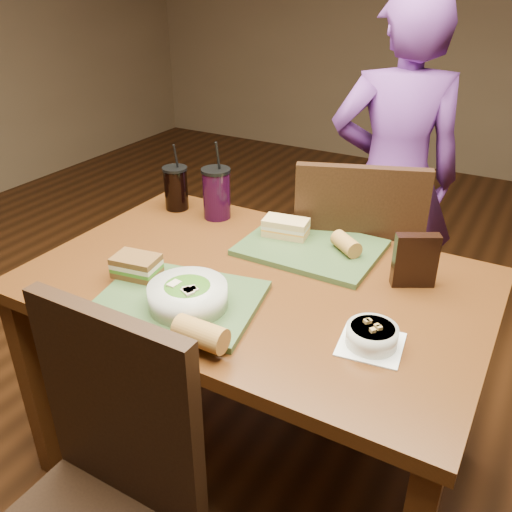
{
  "coord_description": "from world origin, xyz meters",
  "views": [
    {
      "loc": [
        0.67,
        -1.18,
        1.54
      ],
      "look_at": [
        0.0,
        0.0,
        0.82
      ],
      "focal_mm": 38.0,
      "sensor_mm": 36.0,
      "label": 1
    }
  ],
  "objects_px": {
    "tray_near": "(179,300)",
    "salad_bowl": "(188,294)",
    "chair_near": "(96,502)",
    "chip_bag": "(415,260)",
    "baguette_far": "(346,244)",
    "cup_berry": "(217,193)",
    "cup_cola": "(176,188)",
    "sandwich_near": "(137,266)",
    "sandwich_far": "(286,227)",
    "diner": "(394,180)",
    "chair_far": "(363,273)",
    "tray_far": "(311,248)",
    "baguette_near": "(201,334)",
    "soup_bowl": "(372,335)",
    "dining_table": "(256,304)"
  },
  "relations": [
    {
      "from": "diner",
      "to": "tray_far",
      "type": "distance_m",
      "value": 0.76
    },
    {
      "from": "tray_near",
      "to": "cup_cola",
      "type": "bearing_deg",
      "value": 127.22
    },
    {
      "from": "soup_bowl",
      "to": "cup_cola",
      "type": "distance_m",
      "value": 1.0
    },
    {
      "from": "chair_near",
      "to": "sandwich_near",
      "type": "xyz_separation_m",
      "value": [
        -0.27,
        0.49,
        0.27
      ]
    },
    {
      "from": "salad_bowl",
      "to": "sandwich_near",
      "type": "height_order",
      "value": "salad_bowl"
    },
    {
      "from": "diner",
      "to": "cup_cola",
      "type": "height_order",
      "value": "diner"
    },
    {
      "from": "chair_far",
      "to": "tray_near",
      "type": "xyz_separation_m",
      "value": [
        -0.27,
        -0.74,
        0.21
      ]
    },
    {
      "from": "soup_bowl",
      "to": "chair_near",
      "type": "bearing_deg",
      "value": -127.51
    },
    {
      "from": "salad_bowl",
      "to": "chip_bag",
      "type": "distance_m",
      "value": 0.63
    },
    {
      "from": "baguette_far",
      "to": "cup_berry",
      "type": "xyz_separation_m",
      "value": [
        -0.51,
        0.06,
        0.05
      ]
    },
    {
      "from": "tray_far",
      "to": "baguette_far",
      "type": "height_order",
      "value": "baguette_far"
    },
    {
      "from": "tray_near",
      "to": "salad_bowl",
      "type": "xyz_separation_m",
      "value": [
        0.05,
        -0.02,
        0.04
      ]
    },
    {
      "from": "tray_near",
      "to": "baguette_far",
      "type": "bearing_deg",
      "value": 58.33
    },
    {
      "from": "cup_berry",
      "to": "diner",
      "type": "bearing_deg",
      "value": 57.36
    },
    {
      "from": "tray_near",
      "to": "sandwich_near",
      "type": "relative_size",
      "value": 3.04
    },
    {
      "from": "soup_bowl",
      "to": "baguette_far",
      "type": "relative_size",
      "value": 1.59
    },
    {
      "from": "cup_cola",
      "to": "dining_table",
      "type": "bearing_deg",
      "value": -30.56
    },
    {
      "from": "salad_bowl",
      "to": "cup_cola",
      "type": "height_order",
      "value": "cup_cola"
    },
    {
      "from": "salad_bowl",
      "to": "sandwich_far",
      "type": "height_order",
      "value": "salad_bowl"
    },
    {
      "from": "baguette_near",
      "to": "cup_cola",
      "type": "relative_size",
      "value": 0.51
    },
    {
      "from": "cup_berry",
      "to": "baguette_far",
      "type": "bearing_deg",
      "value": -6.53
    },
    {
      "from": "soup_bowl",
      "to": "sandwich_far",
      "type": "xyz_separation_m",
      "value": [
        -0.43,
        0.4,
        0.02
      ]
    },
    {
      "from": "salad_bowl",
      "to": "sandwich_far",
      "type": "xyz_separation_m",
      "value": [
        0.03,
        0.5,
        -0.01
      ]
    },
    {
      "from": "sandwich_near",
      "to": "chip_bag",
      "type": "relative_size",
      "value": 0.88
    },
    {
      "from": "sandwich_far",
      "to": "chip_bag",
      "type": "bearing_deg",
      "value": -10.02
    },
    {
      "from": "chair_near",
      "to": "chip_bag",
      "type": "bearing_deg",
      "value": 64.06
    },
    {
      "from": "baguette_near",
      "to": "cup_cola",
      "type": "distance_m",
      "value": 0.87
    },
    {
      "from": "salad_bowl",
      "to": "cup_berry",
      "type": "bearing_deg",
      "value": 116.13
    },
    {
      "from": "salad_bowl",
      "to": "baguette_far",
      "type": "bearing_deg",
      "value": 63.38
    },
    {
      "from": "salad_bowl",
      "to": "cup_cola",
      "type": "distance_m",
      "value": 0.7
    },
    {
      "from": "diner",
      "to": "soup_bowl",
      "type": "distance_m",
      "value": 1.17
    },
    {
      "from": "baguette_near",
      "to": "baguette_far",
      "type": "bearing_deg",
      "value": 78.87
    },
    {
      "from": "tray_far",
      "to": "salad_bowl",
      "type": "relative_size",
      "value": 2.05
    },
    {
      "from": "diner",
      "to": "salad_bowl",
      "type": "relative_size",
      "value": 7.36
    },
    {
      "from": "sandwich_near",
      "to": "cup_cola",
      "type": "relative_size",
      "value": 0.56
    },
    {
      "from": "chair_far",
      "to": "tray_near",
      "type": "height_order",
      "value": "chair_far"
    },
    {
      "from": "sandwich_near",
      "to": "tray_far",
      "type": "bearing_deg",
      "value": 49.77
    },
    {
      "from": "chair_far",
      "to": "tray_near",
      "type": "relative_size",
      "value": 2.36
    },
    {
      "from": "tray_far",
      "to": "baguette_near",
      "type": "xyz_separation_m",
      "value": [
        -0.01,
        -0.59,
        0.04
      ]
    },
    {
      "from": "chair_near",
      "to": "soup_bowl",
      "type": "bearing_deg",
      "value": 52.49
    },
    {
      "from": "dining_table",
      "to": "tray_far",
      "type": "height_order",
      "value": "tray_far"
    },
    {
      "from": "sandwich_far",
      "to": "chip_bag",
      "type": "height_order",
      "value": "chip_bag"
    },
    {
      "from": "sandwich_near",
      "to": "baguette_near",
      "type": "bearing_deg",
      "value": -27.46
    },
    {
      "from": "sandwich_far",
      "to": "soup_bowl",
      "type": "bearing_deg",
      "value": -43.0
    },
    {
      "from": "soup_bowl",
      "to": "baguette_near",
      "type": "bearing_deg",
      "value": -147.03
    },
    {
      "from": "tray_near",
      "to": "sandwich_far",
      "type": "bearing_deg",
      "value": 81.03
    },
    {
      "from": "chair_near",
      "to": "tray_near",
      "type": "xyz_separation_m",
      "value": [
        -0.1,
        0.45,
        0.23
      ]
    },
    {
      "from": "chair_far",
      "to": "sandwich_far",
      "type": "relative_size",
      "value": 6.44
    },
    {
      "from": "tray_near",
      "to": "soup_bowl",
      "type": "relative_size",
      "value": 2.54
    },
    {
      "from": "chair_far",
      "to": "sandwich_near",
      "type": "relative_size",
      "value": 7.16
    }
  ]
}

